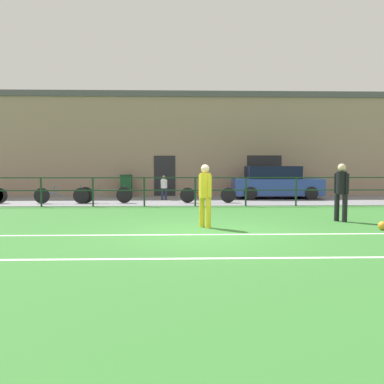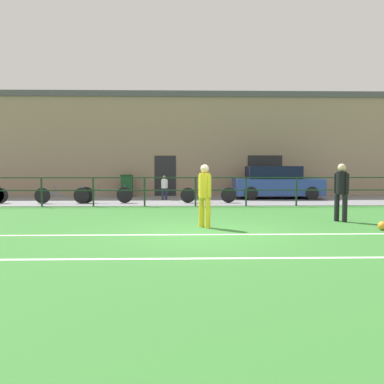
{
  "view_description": "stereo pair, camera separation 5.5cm",
  "coord_description": "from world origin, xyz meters",
  "views": [
    {
      "loc": [
        -0.58,
        -9.32,
        1.64
      ],
      "look_at": [
        -0.2,
        3.58,
        0.73
      ],
      "focal_mm": 36.62,
      "sensor_mm": 36.0,
      "label": 1
    },
    {
      "loc": [
        -0.52,
        -9.33,
        1.64
      ],
      "look_at": [
        -0.2,
        3.58,
        0.73
      ],
      "focal_mm": 36.62,
      "sensor_mm": 36.0,
      "label": 2
    }
  ],
  "objects": [
    {
      "name": "trash_bin_0",
      "position": [
        -3.31,
        10.41,
        0.58
      ],
      "size": [
        0.58,
        0.49,
        1.11
      ],
      "color": "#194C28",
      "rests_on": "pavement_strip"
    },
    {
      "name": "bicycle_parked_2",
      "position": [
        -3.76,
        7.2,
        0.38
      ],
      "size": [
        2.29,
        0.04,
        0.77
      ],
      "color": "black",
      "rests_on": "pavement_strip"
    },
    {
      "name": "player_striker",
      "position": [
        0.06,
        0.79,
        0.93
      ],
      "size": [
        0.32,
        0.37,
        1.64
      ],
      "rotation": [
        0.0,
        0.0,
        2.25
      ],
      "color": "gold",
      "rests_on": "ground"
    },
    {
      "name": "ground",
      "position": [
        0.0,
        0.0,
        -0.02
      ],
      "size": [
        60.0,
        44.0,
        0.04
      ],
      "primitive_type": "cube",
      "color": "#33702D"
    },
    {
      "name": "perimeter_fence",
      "position": [
        0.0,
        6.0,
        0.75
      ],
      "size": [
        36.07,
        0.07,
        1.15
      ],
      "color": "#193823",
      "rests_on": "ground"
    },
    {
      "name": "bicycle_parked_3",
      "position": [
        0.58,
        7.2,
        0.36
      ],
      "size": [
        2.37,
        0.04,
        0.74
      ],
      "color": "black",
      "rests_on": "pavement_strip"
    },
    {
      "name": "field_line_touchline",
      "position": [
        0.0,
        -0.27,
        0.0
      ],
      "size": [
        36.0,
        0.11,
        0.0
      ],
      "primitive_type": "cube",
      "color": "white",
      "rests_on": "ground"
    },
    {
      "name": "bicycle_parked_0",
      "position": [
        -5.54,
        7.05,
        0.36
      ],
      "size": [
        2.27,
        0.04,
        0.75
      ],
      "color": "black",
      "rests_on": "pavement_strip"
    },
    {
      "name": "soccer_ball_match",
      "position": [
        4.5,
        0.27,
        0.11
      ],
      "size": [
        0.22,
        0.22,
        0.22
      ],
      "primitive_type": "sphere",
      "color": "orange",
      "rests_on": "ground"
    },
    {
      "name": "parked_car_red",
      "position": [
        3.99,
        9.36,
        0.75
      ],
      "size": [
        4.14,
        1.88,
        1.55
      ],
      "color": "#28428E",
      "rests_on": "pavement_strip"
    },
    {
      "name": "clubhouse_facade",
      "position": [
        0.0,
        12.2,
        2.72
      ],
      "size": [
        28.0,
        2.56,
        5.41
      ],
      "color": "gray",
      "rests_on": "ground"
    },
    {
      "name": "pavement_strip",
      "position": [
        0.0,
        8.5,
        0.01
      ],
      "size": [
        48.0,
        5.0,
        0.02
      ],
      "primitive_type": "cube",
      "color": "slate",
      "rests_on": "ground"
    },
    {
      "name": "field_line_hash",
      "position": [
        0.0,
        -2.6,
        0.0
      ],
      "size": [
        36.0,
        0.11,
        0.0
      ],
      "primitive_type": "cube",
      "color": "white",
      "rests_on": "ground"
    },
    {
      "name": "player_goalkeeper",
      "position": [
        4.04,
        1.74,
        0.95
      ],
      "size": [
        0.32,
        0.38,
        1.67
      ],
      "rotation": [
        0.0,
        0.0,
        5.37
      ],
      "color": "black",
      "rests_on": "ground"
    },
    {
      "name": "spectator_child",
      "position": [
        -1.34,
        8.71,
        0.65
      ],
      "size": [
        0.29,
        0.19,
        1.11
      ],
      "rotation": [
        0.0,
        0.0,
        3.48
      ],
      "color": "#232D4C",
      "rests_on": "pavement_strip"
    }
  ]
}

